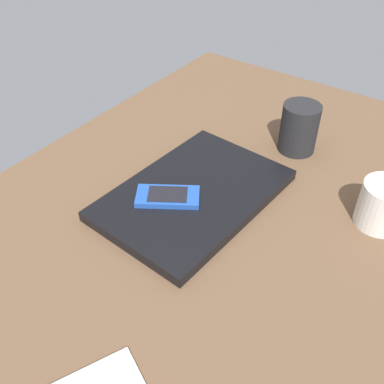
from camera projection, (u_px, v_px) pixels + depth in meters
desk_surface at (206, 211)px, 84.35cm from camera, size 120.00×80.00×3.00cm
laptop_closed at (192, 196)px, 83.76cm from camera, size 37.19×26.34×2.07cm
cell_phone_on_laptop at (168, 196)px, 81.17cm from camera, size 11.08×12.80×1.20cm
coffee_mug at (383, 204)px, 77.22cm from camera, size 11.58×8.44×8.33cm
pen_cup at (299, 128)px, 94.22cm from camera, size 7.99×7.99×10.67cm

